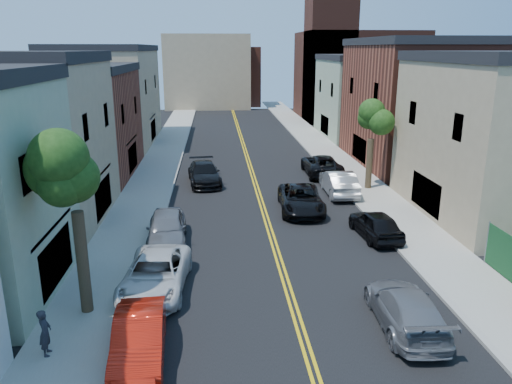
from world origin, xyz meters
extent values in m
cube|color=gray|center=(-7.90, 40.00, 0.07)|extent=(3.20, 100.00, 0.15)
cube|color=gray|center=(7.90, 40.00, 0.07)|extent=(3.20, 100.00, 0.15)
cube|color=gray|center=(-6.15, 40.00, 0.07)|extent=(0.30, 100.00, 0.15)
cube|color=gray|center=(6.15, 40.00, 0.07)|extent=(0.30, 100.00, 0.15)
cube|color=#998466|center=(-14.00, 25.00, 4.50)|extent=(9.00, 10.00, 9.00)
cube|color=brown|center=(-14.00, 36.00, 4.00)|extent=(9.00, 12.00, 8.00)
cube|color=#998466|center=(-14.00, 50.00, 4.75)|extent=(9.00, 16.00, 9.50)
cube|color=#998466|center=(14.00, 24.00, 4.50)|extent=(9.00, 12.00, 9.00)
cube|color=brown|center=(14.00, 38.00, 5.00)|extent=(9.00, 14.00, 10.00)
cube|color=gray|center=(14.00, 52.00, 4.25)|extent=(9.00, 12.00, 8.50)
cube|color=#4C2319|center=(17.50, 68.00, 6.00)|extent=(16.00, 14.00, 12.00)
cube|color=#4C2319|center=(12.50, 64.00, 11.00)|extent=(6.00, 6.00, 22.00)
cube|color=#998466|center=(-4.00, 82.00, 6.00)|extent=(14.00, 8.00, 12.00)
cube|color=brown|center=(0.00, 86.00, 5.00)|extent=(10.00, 8.00, 10.00)
cylinder|color=#36281B|center=(-7.90, 14.00, 2.13)|extent=(0.44, 0.44, 3.96)
sphere|color=#15330E|center=(-7.90, 14.00, 6.45)|extent=(5.20, 5.20, 5.20)
sphere|color=#15330E|center=(-7.38, 13.61, 7.49)|extent=(3.90, 3.90, 3.90)
sphere|color=#15330E|center=(-8.42, 14.52, 5.93)|extent=(3.64, 3.64, 3.64)
cylinder|color=#36281B|center=(7.90, 30.00, 1.91)|extent=(0.44, 0.44, 3.52)
sphere|color=#15330E|center=(7.90, 30.00, 5.65)|extent=(4.40, 4.40, 4.40)
sphere|color=#15330E|center=(8.34, 29.67, 6.53)|extent=(3.30, 3.30, 3.30)
sphere|color=#15330E|center=(7.46, 30.44, 5.21)|extent=(3.08, 3.08, 3.08)
imported|color=red|center=(-5.50, 10.95, 0.74)|extent=(1.88, 4.60, 1.49)
imported|color=silver|center=(-5.50, 15.67, 0.75)|extent=(2.87, 5.57, 1.50)
imported|color=slate|center=(-5.50, 20.93, 0.84)|extent=(2.23, 5.00, 1.67)
imported|color=black|center=(-3.80, 32.61, 0.79)|extent=(2.78, 5.66, 1.58)
imported|color=slate|center=(3.80, 12.13, 0.73)|extent=(2.28, 5.14, 1.47)
imported|color=black|center=(5.50, 20.87, 0.74)|extent=(2.12, 4.49, 1.48)
imported|color=#999DA0|center=(5.50, 28.98, 0.85)|extent=(1.89, 5.19, 1.70)
imported|color=black|center=(5.50, 34.64, 0.80)|extent=(2.72, 5.80, 1.60)
imported|color=black|center=(2.29, 25.59, 0.77)|extent=(2.88, 5.71, 1.55)
imported|color=#25242C|center=(-8.51, 11.23, 0.94)|extent=(0.45, 0.62, 1.59)
camera|label=1|loc=(-2.89, -3.27, 9.73)|focal=34.66mm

